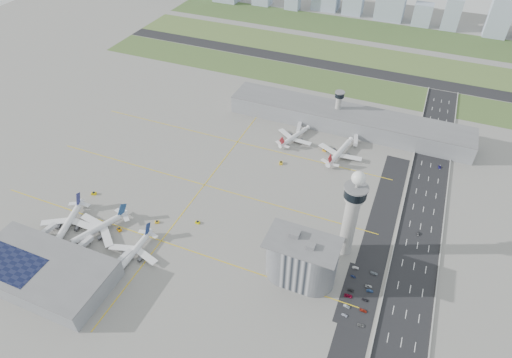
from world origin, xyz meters
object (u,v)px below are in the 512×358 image
at_px(car_lot_3, 351,290).
at_px(car_lot_1, 347,306).
at_px(car_lot_0, 345,315).
at_px(tug_1, 157,222).
at_px(jet_bridge_near_0, 38,239).
at_px(car_lot_2, 348,296).
at_px(car_hw_2, 440,167).
at_px(jet_bridge_near_2, 115,267).
at_px(car_lot_9, 370,291).
at_px(car_lot_11, 374,273).
at_px(car_hw_1, 418,234).
at_px(airplane_far_b, 341,149).
at_px(tug_3, 198,222).
at_px(car_lot_4, 353,276).
at_px(car_hw_4, 430,124).
at_px(tug_4, 281,163).
at_px(tug_5, 324,150).
at_px(car_lot_8, 365,300).
at_px(jet_bridge_far_0, 300,124).
at_px(car_lot_5, 355,268).
at_px(secondary_tower, 338,105).
at_px(control_tower, 352,211).
at_px(airplane_near_b, 96,226).
at_px(airplane_far_a, 295,134).
at_px(car_lot_10, 369,286).
at_px(car_lot_6, 361,325).
at_px(airplane_near_c, 132,251).
at_px(tug_2, 119,229).
at_px(jet_bridge_far_1, 356,137).
at_px(car_lot_7, 363,311).
at_px(airplane_near_a, 66,221).
at_px(jet_bridge_near_1, 75,253).
at_px(tug_0, 94,193).
at_px(admin_building, 301,260).

bearing_deg(car_lot_3, car_lot_1, -178.78).
bearing_deg(car_lot_0, tug_1, 86.98).
height_order(jet_bridge_near_0, car_lot_2, jet_bridge_near_0).
height_order(car_lot_0, car_hw_2, car_lot_0).
height_order(jet_bridge_near_2, car_lot_9, jet_bridge_near_2).
xyz_separation_m(car_lot_11, car_hw_1, (20.95, 43.55, -0.09)).
bearing_deg(car_lot_3, car_lot_9, -69.40).
relative_size(airplane_far_b, tug_3, 15.19).
distance_m(car_lot_4, car_hw_4, 192.29).
height_order(tug_4, tug_5, tug_4).
bearing_deg(car_lot_8, car_hw_4, 0.87).
distance_m(jet_bridge_near_0, car_hw_4, 327.47).
relative_size(airplane_far_b, car_hw_2, 11.39).
bearing_deg(jet_bridge_far_0, car_lot_5, 20.57).
bearing_deg(car_hw_1, car_lot_11, -111.47).
distance_m(secondary_tower, car_lot_8, 185.49).
distance_m(control_tower, airplane_near_b, 164.63).
xyz_separation_m(airplane_far_a, car_lot_10, (88.25, -126.22, -5.06)).
bearing_deg(control_tower, car_lot_1, -74.32).
relative_size(jet_bridge_far_0, car_lot_6, 3.57).
distance_m(car_lot_6, car_hw_4, 221.47).
distance_m(airplane_near_c, car_lot_0, 133.10).
relative_size(control_tower, airplane_near_c, 1.56).
height_order(tug_2, car_lot_0, tug_2).
distance_m(airplane_far_a, tug_1, 140.87).
height_order(jet_bridge_far_1, car_lot_7, jet_bridge_far_1).
xyz_separation_m(airplane_near_b, airplane_near_c, (33.65, -7.77, -0.58)).
bearing_deg(car_lot_9, airplane_far_b, 11.91).
bearing_deg(car_hw_1, car_hw_4, 96.62).
relative_size(tug_2, car_lot_0, 0.99).
bearing_deg(car_lot_7, airplane_near_a, 97.04).
bearing_deg(car_lot_2, car_lot_4, -3.94).
bearing_deg(tug_4, car_lot_4, 115.87).
relative_size(jet_bridge_near_1, car_lot_0, 4.16).
distance_m(control_tower, car_lot_9, 47.45).
xyz_separation_m(airplane_near_c, tug_0, (-60.61, 37.67, -4.79)).
bearing_deg(car_lot_2, tug_1, 80.98).
relative_size(jet_bridge_near_0, tug_1, 4.85).
distance_m(airplane_far_b, jet_bridge_far_1, 27.51).
bearing_deg(tug_0, car_lot_5, 71.72).
bearing_deg(tug_1, secondary_tower, 126.71).
distance_m(car_lot_1, car_lot_4, 21.86).
distance_m(admin_building, car_lot_11, 47.67).
bearing_deg(airplane_far_b, jet_bridge_near_2, 161.23).
xyz_separation_m(car_hw_2, car_hw_4, (-13.14, 60.86, 0.07)).
relative_size(jet_bridge_near_0, tug_3, 4.75).
distance_m(control_tower, tug_5, 111.17).
relative_size(tug_3, car_lot_6, 0.75).
bearing_deg(car_hw_2, jet_bridge_far_1, 165.81).
xyz_separation_m(tug_2, tug_5, (102.60, 138.64, -0.07)).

